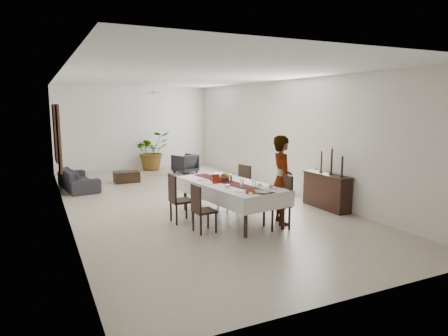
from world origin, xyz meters
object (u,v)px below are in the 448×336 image
(red_pitcher, at_px, (216,178))
(woman, at_px, (282,180))
(dining_table_top, at_px, (230,185))
(sideboard_body, at_px, (326,192))
(sofa, at_px, (78,179))

(red_pitcher, height_order, woman, woman)
(woman, bearing_deg, dining_table_top, 65.53)
(dining_table_top, distance_m, red_pitcher, 0.34)
(red_pitcher, bearing_deg, woman, -37.72)
(red_pitcher, distance_m, sideboard_body, 2.88)
(red_pitcher, xyz_separation_m, sofa, (-2.42, 4.71, -0.61))
(dining_table_top, height_order, red_pitcher, red_pitcher)
(dining_table_top, bearing_deg, sideboard_body, -12.02)
(sideboard_body, bearing_deg, red_pitcher, 173.93)
(dining_table_top, bearing_deg, red_pitcher, 149.04)
(woman, relative_size, sofa, 0.91)
(woman, bearing_deg, sideboard_body, -53.94)
(dining_table_top, bearing_deg, woman, -49.70)
(woman, bearing_deg, sofa, 49.66)
(woman, bearing_deg, red_pitcher, 69.52)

